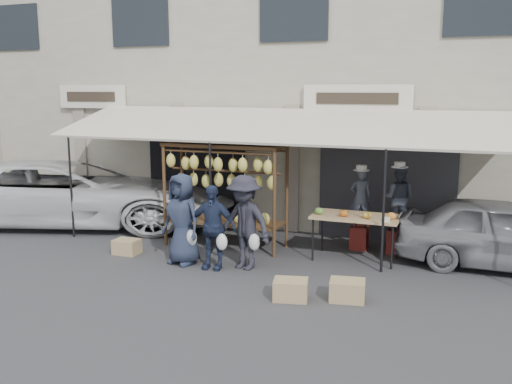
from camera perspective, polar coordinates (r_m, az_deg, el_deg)
ground_plane at (r=10.57m, az=-2.26°, el=-8.27°), size 90.00×90.00×0.00m
shophouse at (r=16.18m, az=7.01°, el=11.27°), size 24.00×6.15×7.30m
awning at (r=12.16m, az=1.99°, el=6.58°), size 10.00×2.35×2.92m
banana_rack at (r=12.04m, az=-3.22°, el=1.74°), size 2.60×0.90×2.24m
produce_table at (r=11.39m, az=9.95°, el=-2.54°), size 1.70×0.90×1.04m
vendor_left at (r=12.13m, az=10.41°, el=-0.57°), size 0.52×0.42×1.23m
vendor_right at (r=11.97m, az=14.04°, el=-0.58°), size 0.65×0.50×1.33m
customer_left at (r=11.09m, az=-7.40°, el=-2.69°), size 0.99×0.78×1.78m
customer_mid at (r=10.75m, az=-4.42°, el=-3.51°), size 0.96×0.44×1.61m
customer_right at (r=10.69m, az=-1.18°, el=-3.07°), size 1.29×0.95×1.79m
stool_left at (r=12.32m, az=10.28°, el=-4.51°), size 0.41×0.41×0.50m
stool_right at (r=12.18m, az=13.85°, el=-4.82°), size 0.39×0.39×0.50m
crate_near_a at (r=9.37m, az=3.48°, el=-9.71°), size 0.63×0.53×0.33m
crate_near_b at (r=9.43m, az=9.11°, el=-9.69°), size 0.62×0.51×0.34m
crate_far at (r=12.10m, az=-12.79°, el=-5.35°), size 0.51×0.39×0.30m
van at (r=14.92m, az=-18.72°, el=1.39°), size 6.23×4.28×2.37m
sedan at (r=11.73m, az=23.73°, el=-3.83°), size 3.99×1.62×1.36m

